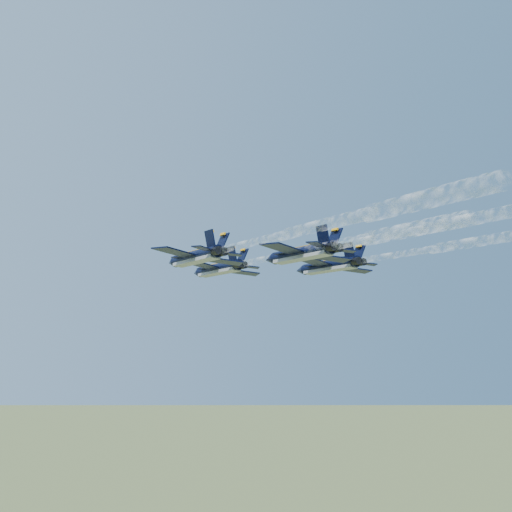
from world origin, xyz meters
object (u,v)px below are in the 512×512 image
jet_slot (301,254)px  jet_left (195,257)px  jet_right (329,266)px  jet_lead (218,269)px

jet_slot → jet_left: bearing=134.8°
jet_right → jet_slot: same height
jet_left → jet_right: 23.40m
jet_right → jet_lead: bearing=135.8°
jet_slot → jet_lead: bearing=90.8°
jet_left → jet_right: bearing=0.9°
jet_left → jet_slot: bearing=-45.2°
jet_right → jet_left: bearing=-179.1°
jet_right → jet_slot: 16.90m
jet_left → jet_slot: same height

